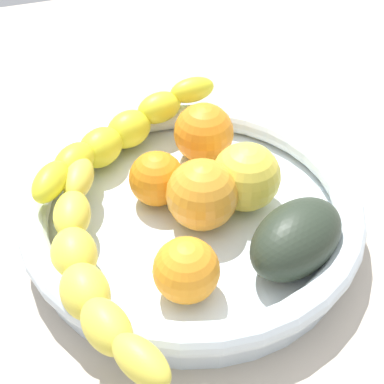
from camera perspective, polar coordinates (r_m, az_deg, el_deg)
name	(u,v)px	position (r cm, az deg, el deg)	size (l,w,h in cm)	color
kitchen_counter	(192,242)	(56.90, 0.00, -5.04)	(120.00, 120.00, 3.00)	#B4A797
fruit_bowl	(192,213)	(54.02, 0.00, -2.13)	(32.34, 32.34, 4.92)	silver
banana_draped_left	(88,266)	(46.87, -10.52, -7.41)	(7.07, 26.42, 4.49)	yellow
banana_draped_right	(119,135)	(59.08, -7.38, 5.75)	(22.66, 15.03, 5.23)	yellow
orange_front	(202,195)	(51.40, 1.04, -0.26)	(6.72, 6.72, 6.72)	orange
orange_mid_left	(204,133)	(59.16, 1.19, 6.00)	(6.32, 6.32, 6.32)	orange
orange_mid_right	(157,179)	(54.20, -3.59, 1.37)	(5.39, 5.39, 5.39)	orange
orange_rear	(186,270)	(45.93, -0.59, -7.93)	(5.53, 5.53, 5.53)	orange
apple_yellow	(244,174)	(53.83, 5.30, 1.81)	(6.67, 6.67, 6.67)	yellow
avocado_dark	(296,238)	(48.86, 10.52, -4.65)	(9.87, 6.31, 5.87)	#293326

